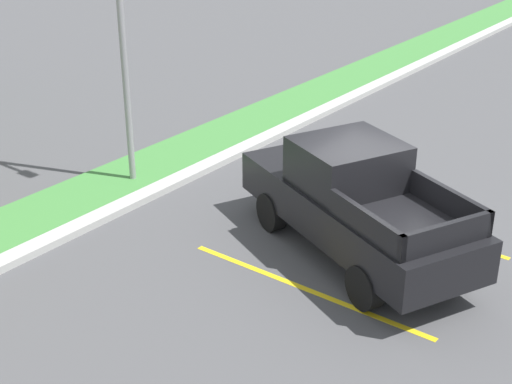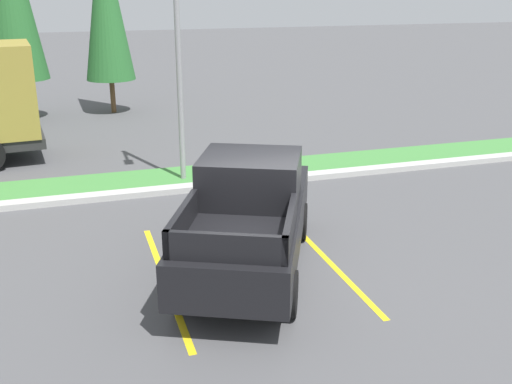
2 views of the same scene
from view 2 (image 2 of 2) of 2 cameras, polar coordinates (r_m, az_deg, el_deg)
name	(u,v)px [view 2 (image 2 of 2)]	position (r m, az deg, el deg)	size (l,w,h in m)	color
ground_plane	(266,273)	(11.20, 0.92, -7.62)	(120.00, 120.00, 0.00)	#4C4C4F
parking_line_near	(165,280)	(11.07, -8.50, -8.19)	(0.12, 4.80, 0.01)	yellow
parking_line_far	(325,258)	(11.86, 6.52, -6.16)	(0.12, 4.80, 0.01)	yellow
curb_strip	(205,186)	(15.64, -4.84, 0.53)	(56.00, 0.40, 0.15)	#B2B2AD
grass_median	(196,176)	(16.68, -5.68, 1.53)	(56.00, 1.80, 0.06)	#42843D
pickup_truck_main	(249,216)	(10.99, -0.69, -2.23)	(3.90, 5.53, 2.10)	black
street_light	(178,24)	(15.53, -7.29, 15.33)	(0.24, 1.49, 7.01)	gray
cypress_tree_center	(105,0)	(25.20, -13.93, 17.06)	(1.93, 1.93, 7.43)	brown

